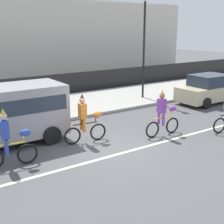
# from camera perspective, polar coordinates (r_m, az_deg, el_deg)

# --- Properties ---
(ground_plane) EXTENTS (80.00, 80.00, 0.00)m
(ground_plane) POSITION_cam_1_polar(r_m,az_deg,el_deg) (11.38, 0.16, -6.78)
(ground_plane) COLOR #4C4C4F
(road_centre_line) EXTENTS (36.00, 0.14, 0.01)m
(road_centre_line) POSITION_cam_1_polar(r_m,az_deg,el_deg) (11.00, 1.64, -7.57)
(road_centre_line) COLOR beige
(road_centre_line) RESTS_ON ground
(sidewalk_curb) EXTENTS (60.00, 5.00, 0.15)m
(sidewalk_curb) POSITION_cam_1_polar(r_m,az_deg,el_deg) (16.86, -12.43, 0.52)
(sidewalk_curb) COLOR #9E9B93
(sidewalk_curb) RESTS_ON ground
(fence_line) EXTENTS (40.00, 0.08, 1.40)m
(fence_line) POSITION_cam_1_polar(r_m,az_deg,el_deg) (19.39, -15.79, 4.11)
(fence_line) COLOR black
(fence_line) RESTS_ON ground
(building_backdrop) EXTENTS (28.00, 8.00, 6.30)m
(building_backdrop) POSITION_cam_1_polar(r_m,az_deg,el_deg) (28.28, -15.49, 12.52)
(building_backdrop) COLOR beige
(building_backdrop) RESTS_ON ground
(parade_cyclist_cobalt) EXTENTS (1.71, 0.52, 1.92)m
(parade_cyclist_cobalt) POSITION_cam_1_polar(r_m,az_deg,el_deg) (10.22, -18.21, -5.16)
(parade_cyclist_cobalt) COLOR black
(parade_cyclist_cobalt) RESTS_ON ground
(parade_cyclist_orange) EXTENTS (1.72, 0.50, 1.92)m
(parade_cyclist_orange) POSITION_cam_1_polar(r_m,az_deg,el_deg) (11.80, -4.86, -1.68)
(parade_cyclist_orange) COLOR black
(parade_cyclist_orange) RESTS_ON ground
(parade_cyclist_purple) EXTENTS (1.72, 0.50, 1.92)m
(parade_cyclist_purple) POSITION_cam_1_polar(r_m,az_deg,el_deg) (12.68, 9.38, -0.62)
(parade_cyclist_purple) COLOR black
(parade_cyclist_purple) RESTS_ON ground
(parked_car_beige) EXTENTS (4.10, 1.92, 1.64)m
(parked_car_beige) POSITION_cam_1_polar(r_m,az_deg,el_deg) (18.94, 17.39, 3.98)
(parked_car_beige) COLOR beige
(parked_car_beige) RESTS_ON ground
(street_lamp_post) EXTENTS (0.36, 0.36, 5.86)m
(street_lamp_post) POSITION_cam_1_polar(r_m,az_deg,el_deg) (18.58, 5.93, 14.35)
(street_lamp_post) COLOR black
(street_lamp_post) RESTS_ON sidewalk_curb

